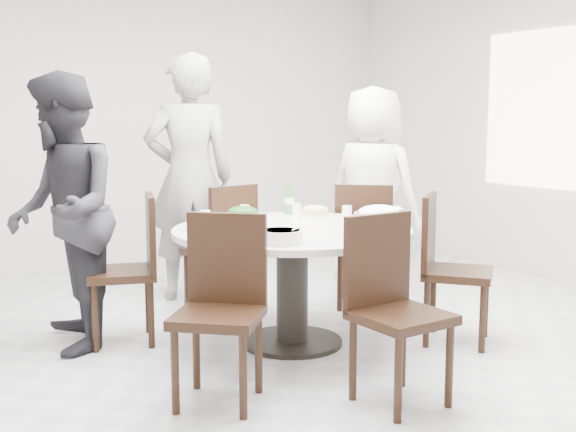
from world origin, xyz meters
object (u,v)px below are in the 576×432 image
rice_bowl (380,224)px  diner_middle (189,178)px  beverage_bottle (289,199)px  dining_table (292,287)px  chair_ne (364,245)px  chair_sw (218,312)px  chair_se (458,270)px  chair_s (402,312)px  soup_bowl (281,237)px  chair_nw (121,270)px  diner_right (373,191)px  diner_left (63,213)px  chair_n (218,248)px

rice_bowl → diner_middle: bearing=100.6°
rice_bowl → beverage_bottle: beverage_bottle is taller
dining_table → chair_ne: bearing=27.0°
chair_sw → rice_bowl: size_ratio=3.12×
chair_se → chair_s: bearing=170.9°
chair_sw → soup_bowl: 0.61m
chair_se → soup_bowl: bearing=135.4°
chair_nw → diner_middle: bearing=151.8°
dining_table → beverage_bottle: bearing=59.6°
diner_right → diner_left: 2.51m
chair_n → dining_table: bearing=81.2°
chair_se → soup_bowl: 1.30m
rice_bowl → chair_ne: bearing=56.1°
chair_ne → chair_n: bearing=15.2°
chair_se → soup_bowl: size_ratio=3.93×
chair_s → chair_n: bearing=88.0°
chair_nw → chair_se: 2.14m
diner_middle → beverage_bottle: (0.37, -0.88, -0.10)m
diner_middle → rice_bowl: size_ratio=6.31×
dining_table → chair_se: chair_se is taller
chair_ne → chair_se: size_ratio=1.00×
chair_nw → chair_n: bearing=130.5°
dining_table → chair_sw: chair_sw is taller
diner_right → beverage_bottle: diner_right is taller
chair_se → diner_middle: diner_middle is taller
chair_se → soup_bowl: (-1.26, 0.10, 0.31)m
rice_bowl → chair_sw: bearing=-173.7°
chair_se → diner_left: bearing=111.0°
rice_bowl → soup_bowl: rice_bowl is taller
diner_right → beverage_bottle: (-0.96, -0.25, 0.02)m
chair_se → rice_bowl: chair_se is taller
diner_right → rice_bowl: size_ratio=5.52×
diner_right → soup_bowl: bearing=107.6°
chair_n → chair_s: (-0.01, -2.07, 0.00)m
chair_n → diner_left: size_ratio=0.55×
soup_bowl → beverage_bottle: beverage_bottle is taller
diner_middle → beverage_bottle: size_ratio=8.52×
soup_bowl → beverage_bottle: 1.17m
chair_se → diner_right: (0.36, 1.32, 0.37)m
chair_nw → chair_se: bearing=76.0°
chair_ne → diner_left: diner_left is taller
dining_table → chair_s: bearing=-92.6°
chair_n → diner_right: size_ratio=0.57×
chair_ne → diner_left: 2.24m
diner_right → beverage_bottle: bearing=85.4°
chair_se → diner_middle: 2.23m
chair_nw → diner_left: bearing=-82.4°
chair_sw → diner_left: 1.40m
diner_right → diner_left: diner_left is taller
diner_middle → soup_bowl: (-0.29, -1.85, -0.17)m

